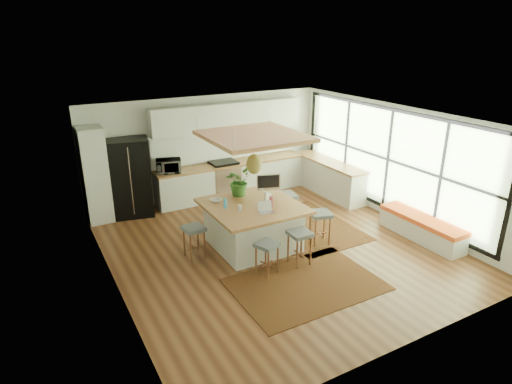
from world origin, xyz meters
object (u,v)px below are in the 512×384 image
stool_right_back (286,210)px  stool_left_side (194,241)px  stool_right_front (320,228)px  microwave (169,165)px  stool_near_left (267,256)px  island_plant (238,184)px  monitor (268,184)px  island (253,225)px  fridge (131,179)px  stool_near_right (299,247)px  laptop (266,207)px

stool_right_back → stool_left_side: 2.46m
stool_right_front → microwave: bearing=121.2°
stool_near_left → island_plant: bearing=79.9°
stool_right_front → monitor: bearing=129.7°
island → stool_right_back: size_ratio=2.44×
stool_right_back → stool_near_left: bearing=-131.5°
fridge → stool_near_right: 4.58m
stool_near_right → microwave: 4.25m
stool_right_front → stool_near_left: bearing=-161.7°
stool_near_left → microwave: 4.10m
stool_near_right → monitor: (0.14, 1.41, 0.83)m
fridge → stool_near_right: (2.19, -3.98, -0.57)m
island → microwave: 3.07m
stool_right_back → microwave: bearing=130.3°
stool_near_left → monitor: 1.86m
stool_near_right → stool_right_front: size_ratio=0.97×
island → microwave: microwave is taller
stool_near_right → stool_left_side: stool_near_right is taller
stool_right_back → stool_right_front: bearing=-83.7°
island → stool_left_side: bearing=174.4°
stool_near_left → island_plant: size_ratio=0.98×
laptop → island_plant: (-0.04, 1.13, 0.13)m
monitor → island_plant: 0.64m
stool_near_right → island_plant: bearing=103.5°
laptop → microwave: microwave is taller
laptop → monitor: size_ratio=0.61×
laptop → fridge: bearing=126.5°
fridge → microwave: bearing=12.6°
stool_near_left → monitor: bearing=58.7°
stool_near_left → monitor: size_ratio=1.24×
fridge → stool_right_back: 3.78m
stool_right_back → island_plant: 1.43m
stool_near_left → microwave: size_ratio=1.05×
stool_near_right → stool_right_front: (0.88, 0.52, 0.00)m
island → stool_left_side: size_ratio=2.77×
laptop → island_plant: bearing=100.2°
stool_right_back → stool_left_side: bearing=-169.7°
stool_left_side → microwave: 2.91m
laptop → monitor: (0.52, 0.80, 0.14)m
stool_left_side → monitor: 2.00m
fridge → stool_left_side: size_ratio=2.84×
island → stool_right_front: (1.30, -0.58, -0.11)m
microwave → island_plant: bearing=-54.7°
island → stool_right_back: island is taller
stool_near_left → stool_left_side: stool_left_side is taller
stool_right_front → island_plant: bearing=136.8°
stool_near_left → monitor: monitor is taller
stool_right_front → monitor: (-0.74, 0.89, 0.83)m
stool_right_back → monitor: monitor is taller
fridge → island: size_ratio=1.03×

